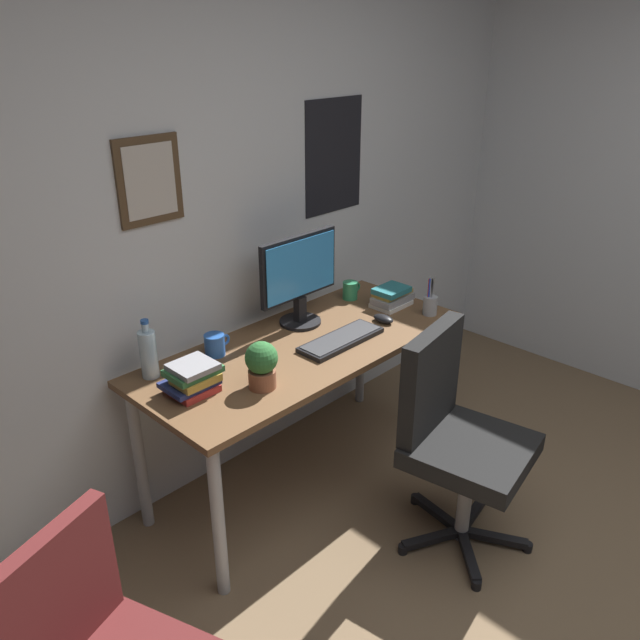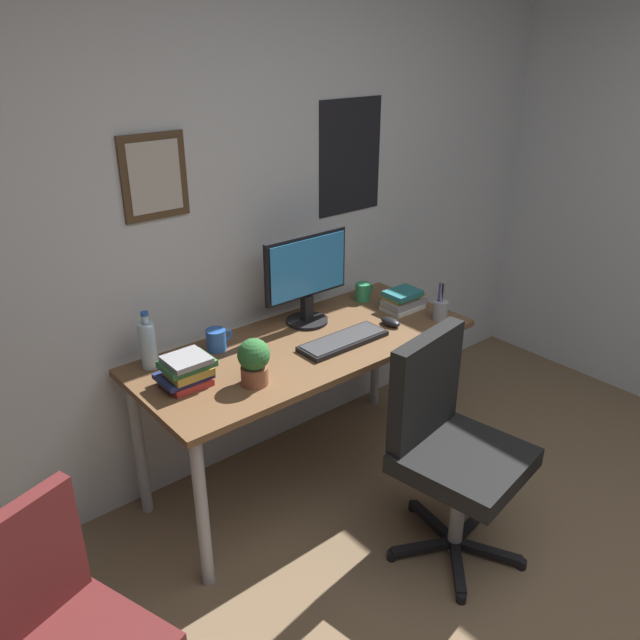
{
  "view_description": "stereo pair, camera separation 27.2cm",
  "coord_description": "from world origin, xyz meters",
  "px_view_note": "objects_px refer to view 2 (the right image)",
  "views": [
    {
      "loc": [
        -1.68,
        -0.08,
        2.02
      ],
      "look_at": [
        0.1,
        1.64,
        0.89
      ],
      "focal_mm": 35.61,
      "sensor_mm": 36.0,
      "label": 1
    },
    {
      "loc": [
        -1.48,
        -0.27,
        2.02
      ],
      "look_at": [
        0.1,
        1.64,
        0.89
      ],
      "focal_mm": 35.61,
      "sensor_mm": 36.0,
      "label": 2
    }
  ],
  "objects_px": {
    "water_bottle": "(148,344)",
    "potted_plant": "(254,360)",
    "office_chair": "(448,439)",
    "book_stack_right": "(186,371)",
    "keyboard": "(343,341)",
    "coffee_mug_far": "(217,340)",
    "pen_cup": "(440,309)",
    "monitor": "(306,276)",
    "computer_mouse": "(391,322)",
    "book_stack_left": "(403,300)",
    "side_chair": "(57,638)",
    "coffee_mug_near": "(363,292)"
  },
  "relations": [
    {
      "from": "pen_cup",
      "to": "keyboard",
      "type": "bearing_deg",
      "value": 168.5
    },
    {
      "from": "computer_mouse",
      "to": "pen_cup",
      "type": "xyz_separation_m",
      "value": [
        0.23,
        -0.11,
        0.04
      ]
    },
    {
      "from": "monitor",
      "to": "keyboard",
      "type": "distance_m",
      "value": 0.36
    },
    {
      "from": "book_stack_left",
      "to": "coffee_mug_near",
      "type": "bearing_deg",
      "value": 110.04
    },
    {
      "from": "computer_mouse",
      "to": "book_stack_right",
      "type": "height_order",
      "value": "book_stack_right"
    },
    {
      "from": "office_chair",
      "to": "monitor",
      "type": "xyz_separation_m",
      "value": [
        -0.02,
        0.88,
        0.45
      ]
    },
    {
      "from": "coffee_mug_near",
      "to": "book_stack_right",
      "type": "bearing_deg",
      "value": -170.63
    },
    {
      "from": "book_stack_left",
      "to": "book_stack_right",
      "type": "xyz_separation_m",
      "value": [
        -1.21,
        0.03,
        0.01
      ]
    },
    {
      "from": "coffee_mug_far",
      "to": "office_chair",
      "type": "bearing_deg",
      "value": -61.12
    },
    {
      "from": "coffee_mug_far",
      "to": "keyboard",
      "type": "bearing_deg",
      "value": -33.47
    },
    {
      "from": "office_chair",
      "to": "book_stack_right",
      "type": "distance_m",
      "value": 1.08
    },
    {
      "from": "water_bottle",
      "to": "potted_plant",
      "type": "height_order",
      "value": "water_bottle"
    },
    {
      "from": "side_chair",
      "to": "water_bottle",
      "type": "bearing_deg",
      "value": 49.55
    },
    {
      "from": "coffee_mug_far",
      "to": "side_chair",
      "type": "bearing_deg",
      "value": -141.61
    },
    {
      "from": "book_stack_right",
      "to": "coffee_mug_far",
      "type": "bearing_deg",
      "value": 36.82
    },
    {
      "from": "coffee_mug_near",
      "to": "potted_plant",
      "type": "bearing_deg",
      "value": -159.1
    },
    {
      "from": "office_chair",
      "to": "keyboard",
      "type": "bearing_deg",
      "value": 93.15
    },
    {
      "from": "office_chair",
      "to": "pen_cup",
      "type": "relative_size",
      "value": 4.75
    },
    {
      "from": "side_chair",
      "to": "monitor",
      "type": "distance_m",
      "value": 1.76
    },
    {
      "from": "pen_cup",
      "to": "book_stack_right",
      "type": "height_order",
      "value": "pen_cup"
    },
    {
      "from": "office_chair",
      "to": "water_bottle",
      "type": "distance_m",
      "value": 1.28
    },
    {
      "from": "side_chair",
      "to": "pen_cup",
      "type": "relative_size",
      "value": 4.38
    },
    {
      "from": "coffee_mug_near",
      "to": "pen_cup",
      "type": "relative_size",
      "value": 0.58
    },
    {
      "from": "computer_mouse",
      "to": "book_stack_right",
      "type": "distance_m",
      "value": 1.03
    },
    {
      "from": "office_chair",
      "to": "water_bottle",
      "type": "height_order",
      "value": "water_bottle"
    },
    {
      "from": "monitor",
      "to": "pen_cup",
      "type": "relative_size",
      "value": 2.3
    },
    {
      "from": "side_chair",
      "to": "coffee_mug_near",
      "type": "distance_m",
      "value": 2.08
    },
    {
      "from": "monitor",
      "to": "computer_mouse",
      "type": "xyz_separation_m",
      "value": [
        0.28,
        -0.28,
        -0.22
      ]
    },
    {
      "from": "water_bottle",
      "to": "book_stack_right",
      "type": "relative_size",
      "value": 1.19
    },
    {
      "from": "book_stack_left",
      "to": "water_bottle",
      "type": "bearing_deg",
      "value": 168.64
    },
    {
      "from": "water_bottle",
      "to": "potted_plant",
      "type": "xyz_separation_m",
      "value": [
        0.26,
        -0.39,
        -0.0
      ]
    },
    {
      "from": "water_bottle",
      "to": "coffee_mug_near",
      "type": "height_order",
      "value": "water_bottle"
    },
    {
      "from": "monitor",
      "to": "book_stack_left",
      "type": "xyz_separation_m",
      "value": [
        0.47,
        -0.19,
        -0.19
      ]
    },
    {
      "from": "side_chair",
      "to": "potted_plant",
      "type": "xyz_separation_m",
      "value": [
        0.98,
        0.46,
        0.34
      ]
    },
    {
      "from": "monitor",
      "to": "coffee_mug_far",
      "type": "xyz_separation_m",
      "value": [
        -0.48,
        0.03,
        -0.19
      ]
    },
    {
      "from": "computer_mouse",
      "to": "book_stack_left",
      "type": "xyz_separation_m",
      "value": [
        0.19,
        0.1,
        0.03
      ]
    },
    {
      "from": "keyboard",
      "to": "coffee_mug_far",
      "type": "relative_size",
      "value": 3.4
    },
    {
      "from": "computer_mouse",
      "to": "water_bottle",
      "type": "xyz_separation_m",
      "value": [
        -1.07,
        0.35,
        0.09
      ]
    },
    {
      "from": "monitor",
      "to": "pen_cup",
      "type": "height_order",
      "value": "monitor"
    },
    {
      "from": "potted_plant",
      "to": "pen_cup",
      "type": "distance_m",
      "value": 1.04
    },
    {
      "from": "office_chair",
      "to": "potted_plant",
      "type": "height_order",
      "value": "office_chair"
    },
    {
      "from": "monitor",
      "to": "coffee_mug_far",
      "type": "relative_size",
      "value": 3.64
    },
    {
      "from": "keyboard",
      "to": "office_chair",
      "type": "bearing_deg",
      "value": -86.85
    },
    {
      "from": "side_chair",
      "to": "potted_plant",
      "type": "height_order",
      "value": "potted_plant"
    },
    {
      "from": "office_chair",
      "to": "book_stack_right",
      "type": "xyz_separation_m",
      "value": [
        -0.75,
        0.72,
        0.27
      ]
    },
    {
      "from": "side_chair",
      "to": "pen_cup",
      "type": "height_order",
      "value": "pen_cup"
    },
    {
      "from": "office_chair",
      "to": "coffee_mug_near",
      "type": "xyz_separation_m",
      "value": [
        0.38,
        0.91,
        0.25
      ]
    },
    {
      "from": "coffee_mug_far",
      "to": "potted_plant",
      "type": "height_order",
      "value": "potted_plant"
    },
    {
      "from": "side_chair",
      "to": "pen_cup",
      "type": "bearing_deg",
      "value": 10.92
    },
    {
      "from": "side_chair",
      "to": "coffee_mug_far",
      "type": "relative_size",
      "value": 6.93
    }
  ]
}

